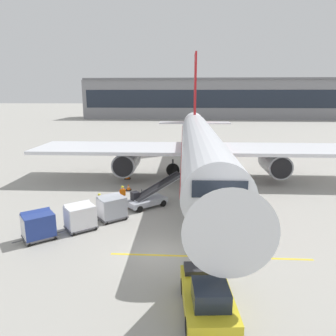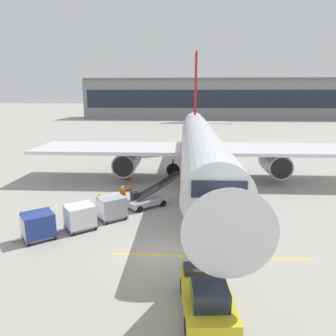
% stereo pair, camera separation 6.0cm
% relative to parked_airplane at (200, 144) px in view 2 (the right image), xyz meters
% --- Properties ---
extents(ground_plane, '(600.00, 600.00, 0.00)m').
position_rel_parked_airplane_xyz_m(ground_plane, '(-3.19, -17.45, -3.99)').
color(ground_plane, '#9E9B93').
extents(parked_airplane, '(36.58, 47.32, 15.92)m').
position_rel_parked_airplane_xyz_m(parked_airplane, '(0.00, 0.00, 0.00)').
color(parked_airplane, silver).
rests_on(parked_airplane, ground).
extents(belt_loader, '(4.98, 4.51, 2.55)m').
position_rel_parked_airplane_xyz_m(belt_loader, '(-4.63, -9.17, -3.18)').
color(belt_loader, '#A3A8B2').
rests_on(belt_loader, ground).
extents(baggage_cart_lead, '(2.63, 2.50, 1.91)m').
position_rel_parked_airplane_xyz_m(baggage_cart_lead, '(-7.18, -12.24, -2.99)').
color(baggage_cart_lead, '#515156').
rests_on(baggage_cart_lead, ground).
extents(baggage_cart_second, '(2.63, 2.50, 1.91)m').
position_rel_parked_airplane_xyz_m(baggage_cart_second, '(-8.97, -14.23, -2.99)').
color(baggage_cart_second, '#515156').
rests_on(baggage_cart_second, ground).
extents(baggage_cart_third, '(2.63, 2.50, 1.91)m').
position_rel_parked_airplane_xyz_m(baggage_cart_third, '(-11.23, -15.89, -2.99)').
color(baggage_cart_third, '#515156').
rests_on(baggage_cart_third, ground).
extents(pushback_tug, '(2.46, 4.56, 1.83)m').
position_rel_parked_airplane_xyz_m(pushback_tug, '(-0.49, -22.58, -3.16)').
color(pushback_tug, gold).
rests_on(pushback_tug, ground).
extents(ground_crew_by_loader, '(0.47, 0.42, 1.74)m').
position_rel_parked_airplane_xyz_m(ground_crew_by_loader, '(-6.97, -9.00, -2.99)').
color(ground_crew_by_loader, '#333847').
rests_on(ground_crew_by_loader, ground).
extents(ground_crew_by_carts, '(0.45, 0.43, 1.74)m').
position_rel_parked_airplane_xyz_m(ground_crew_by_carts, '(-8.38, -11.24, -2.99)').
color(ground_crew_by_carts, '#514C42').
rests_on(ground_crew_by_carts, ground).
extents(safety_cone_engine_keepout, '(0.52, 0.52, 0.60)m').
position_rel_parked_airplane_xyz_m(safety_cone_engine_keepout, '(-7.27, -4.68, -3.70)').
color(safety_cone_engine_keepout, black).
rests_on(safety_cone_engine_keepout, ground).
extents(safety_cone_wingtip, '(0.67, 0.67, 0.75)m').
position_rel_parked_airplane_xyz_m(safety_cone_wingtip, '(-8.16, -0.46, -3.62)').
color(safety_cone_wingtip, black).
rests_on(safety_cone_wingtip, ground).
extents(apron_guidance_line_lead_in, '(0.20, 110.00, 0.01)m').
position_rel_parked_airplane_xyz_m(apron_guidance_line_lead_in, '(-0.33, -0.83, -3.98)').
color(apron_guidance_line_lead_in, yellow).
rests_on(apron_guidance_line_lead_in, ground).
extents(apron_guidance_line_stop_bar, '(12.00, 0.20, 0.01)m').
position_rel_parked_airplane_xyz_m(apron_guidance_line_stop_bar, '(0.01, -17.60, -3.98)').
color(apron_guidance_line_stop_bar, yellow).
rests_on(apron_guidance_line_stop_bar, ground).
extents(terminal_building, '(102.87, 17.34, 15.16)m').
position_rel_parked_airplane_xyz_m(terminal_building, '(10.45, 93.06, 3.54)').
color(terminal_building, gray).
rests_on(terminal_building, ground).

